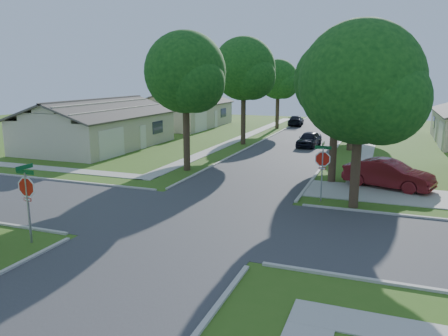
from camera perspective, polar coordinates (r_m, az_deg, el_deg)
name	(u,v)px	position (r m, az deg, el deg)	size (l,w,h in m)	color
ground	(197,219)	(19.30, -3.61, -6.65)	(100.00, 100.00, 0.00)	#385F1A
road_ns	(197,219)	(19.30, -3.61, -6.63)	(7.00, 100.00, 0.02)	#333335
sidewalk_ne	(369,142)	(43.13, 18.43, 3.19)	(1.20, 40.00, 0.04)	#9E9B91
sidewalk_nw	(245,136)	(45.21, 2.78, 4.17)	(1.20, 40.00, 0.04)	#9E9B91
driveway	(389,195)	(24.55, 20.74, -3.28)	(8.80, 3.60, 0.05)	#9E9B91
stop_sign_sw	(27,190)	(17.60, -24.38, -2.67)	(1.05, 0.80, 2.98)	gray
stop_sign_ne	(323,161)	(21.95, 12.75, 0.85)	(1.05, 0.80, 2.98)	gray
tree_e_near	(337,85)	(25.83, 14.59, 10.47)	(4.97, 4.80, 8.28)	#38281C
tree_e_mid	(354,74)	(37.78, 16.66, 11.64)	(5.59, 5.40, 9.21)	#38281C
tree_e_far	(363,77)	(50.75, 17.73, 11.23)	(5.17, 5.00, 8.72)	#38281C
tree_w_near	(186,76)	(28.41, -4.96, 11.86)	(5.38, 5.20, 8.97)	#38281C
tree_w_mid	(244,72)	(39.59, 2.68, 12.45)	(5.80, 5.60, 9.56)	#38281C
tree_w_far	(279,81)	(52.12, 7.13, 11.18)	(4.76, 4.60, 8.04)	#38281C
tree_ne_corner	(362,88)	(20.92, 17.58, 9.89)	(5.80, 5.60, 8.66)	#38281C
house_nw_near	(99,130)	(39.71, -16.04, 4.81)	(8.42, 13.60, 4.23)	#B1A58C
house_nw_far	(184,114)	(54.25, -5.30, 7.03)	(8.42, 13.60, 4.23)	#B1A58C
car_driveway	(388,174)	(25.93, 20.67, -0.74)	(1.67, 4.80, 1.58)	maroon
car_curb_east	(309,139)	(39.25, 11.05, 3.72)	(1.57, 3.91, 1.33)	black
car_curb_west	(296,121)	(55.74, 9.37, 6.13)	(1.75, 4.30, 1.25)	black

